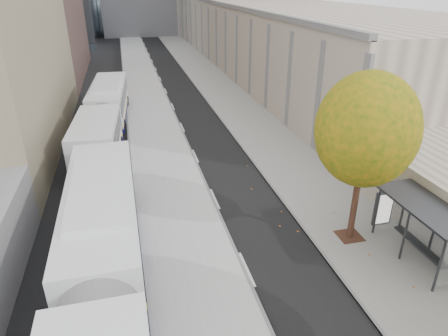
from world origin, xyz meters
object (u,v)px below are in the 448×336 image
object	(u,v)px
bus_far	(105,115)
distant_car	(115,82)
bus_shelter	(429,214)
bus_near	(101,289)

from	to	relation	value
bus_far	distant_car	bearing A→B (deg)	91.61
distant_car	bus_shelter	bearing A→B (deg)	-52.03
bus_far	distant_car	xyz separation A→B (m)	(0.57, 15.44, -1.01)
bus_near	bus_far	size ratio (longest dim) A/B	1.05
bus_shelter	distant_car	world-z (taller)	bus_shelter
bus_near	bus_shelter	bearing A→B (deg)	2.79
bus_near	bus_far	distance (m)	19.39
bus_far	distant_car	world-z (taller)	bus_far
bus_near	distant_car	xyz separation A→B (m)	(0.26, 34.83, -1.11)
bus_near	distant_car	size ratio (longest dim) A/B	5.28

